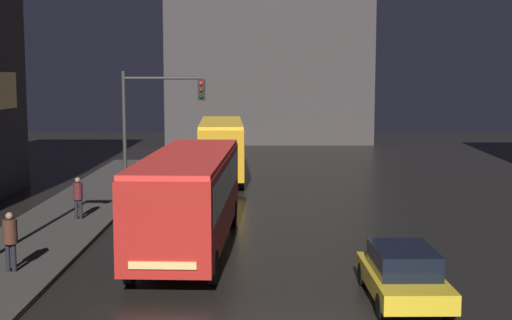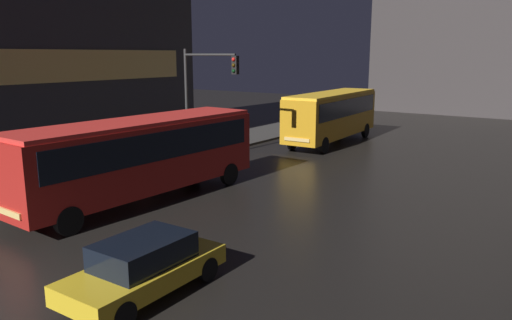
# 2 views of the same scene
# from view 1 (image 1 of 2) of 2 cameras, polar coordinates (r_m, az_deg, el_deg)

# --- Properties ---
(sidewalk_left) EXTENTS (4.00, 48.00, 0.15)m
(sidewalk_left) POSITION_cam_1_polar(r_m,az_deg,el_deg) (26.99, -16.77, -6.07)
(sidewalk_left) COLOR #3D3A38
(sidewalk_left) RESTS_ON ground
(building_far_backdrop) EXTENTS (18.07, 12.00, 22.95)m
(building_far_backdrop) POSITION_cam_1_polar(r_m,az_deg,el_deg) (67.19, 1.19, 11.45)
(building_far_backdrop) COLOR #383333
(building_far_backdrop) RESTS_ON ground
(bus_near) EXTENTS (3.04, 11.14, 3.32)m
(bus_near) POSITION_cam_1_polar(r_m,az_deg,el_deg) (24.27, -5.17, -2.47)
(bus_near) COLOR #AD1E19
(bus_near) RESTS_ON ground
(bus_far) EXTENTS (2.82, 10.08, 3.39)m
(bus_far) POSITION_cam_1_polar(r_m,az_deg,el_deg) (40.73, -2.62, 1.31)
(bus_far) COLOR orange
(bus_far) RESTS_ON ground
(car_taxi) EXTENTS (1.91, 4.29, 1.44)m
(car_taxi) POSITION_cam_1_polar(r_m,az_deg,el_deg) (19.41, 11.85, -8.89)
(car_taxi) COLOR gold
(car_taxi) RESTS_ON ground
(pedestrian_near) EXTENTS (0.56, 0.56, 1.79)m
(pedestrian_near) POSITION_cam_1_polar(r_m,az_deg,el_deg) (22.34, -18.91, -5.73)
(pedestrian_near) COLOR black
(pedestrian_near) RESTS_ON sidewalk_left
(pedestrian_mid) EXTENTS (0.43, 0.43, 1.71)m
(pedestrian_mid) POSITION_cam_1_polar(r_m,az_deg,el_deg) (29.74, -13.87, -2.68)
(pedestrian_mid) COLOR black
(pedestrian_mid) RESTS_ON sidewalk_left
(traffic_light_main) EXTENTS (3.53, 0.35, 6.14)m
(traffic_light_main) POSITION_cam_1_polar(r_m,az_deg,el_deg) (30.66, -8.08, 3.40)
(traffic_light_main) COLOR #2D2D2D
(traffic_light_main) RESTS_ON ground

